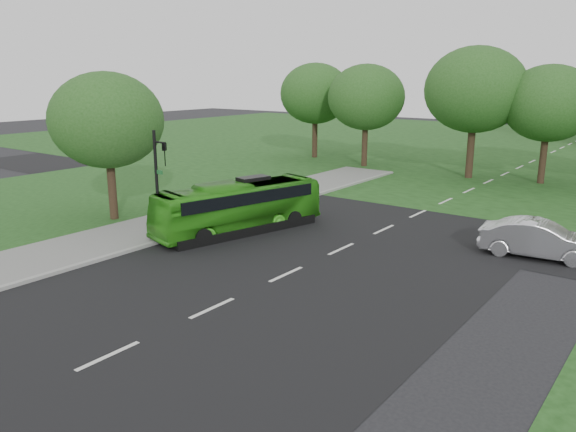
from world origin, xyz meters
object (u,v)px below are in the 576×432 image
object	(u,v)px
tree_park_a	(366,97)
tree_park_b	(475,90)
tree_side_near	(107,120)
tree_park_f	(315,94)
tree_park_c	(549,103)
sedan	(540,239)
traffic_light	(159,178)
bus	(239,207)

from	to	relation	value
tree_park_a	tree_park_b	xyz separation A→B (m)	(8.95, -0.25, 0.74)
tree_side_near	tree_park_f	bearing A→B (deg)	99.80
tree_park_c	sedan	world-z (taller)	tree_park_c
tree_park_b	tree_side_near	world-z (taller)	tree_park_b
tree_park_f	tree_park_c	bearing A→B (deg)	-3.10
tree_park_f	traffic_light	xyz separation A→B (m)	(9.77, -26.66, -2.79)
tree_park_a	tree_side_near	xyz separation A→B (m)	(-1.80, -23.56, -0.47)
tree_park_a	sedan	distance (m)	25.05
tree_park_a	tree_park_c	xyz separation A→B (m)	(13.76, 0.63, -0.11)
tree_park_a	tree_park_f	xyz separation A→B (m)	(-6.16, 1.71, 0.14)
tree_park_f	bus	bearing A→B (deg)	-63.95
tree_park_c	tree_side_near	world-z (taller)	tree_park_c
sedan	traffic_light	bearing A→B (deg)	112.54
tree_park_f	sedan	distance (m)	30.78
tree_park_c	tree_park_f	xyz separation A→B (m)	(-19.93, 1.08, 0.25)
sedan	tree_park_a	bearing A→B (deg)	39.54
tree_park_c	tree_side_near	size ratio (longest dim) A/B	1.07
tree_park_c	bus	xyz separation A→B (m)	(-8.62, -22.06, -4.30)
tree_park_a	tree_side_near	bearing A→B (deg)	-94.36
traffic_light	tree_park_b	bearing A→B (deg)	60.30
tree_side_near	traffic_light	distance (m)	5.99
tree_park_a	tree_park_b	distance (m)	8.98
tree_park_b	bus	distance (m)	22.12
tree_park_a	tree_park_c	size ratio (longest dim) A/B	1.02
tree_park_b	traffic_light	size ratio (longest dim) A/B	1.86
sedan	bus	bearing A→B (deg)	102.63
tree_park_b	sedan	bearing A→B (deg)	-62.07
tree_park_f	sedan	xyz separation A→B (m)	(23.96, -18.66, -4.99)
tree_park_a	traffic_light	world-z (taller)	tree_park_a
tree_park_f	tree_side_near	distance (m)	25.65
tree_park_b	tree_park_f	world-z (taller)	tree_park_b
tree_park_f	traffic_light	distance (m)	28.53
tree_park_a	tree_side_near	size ratio (longest dim) A/B	1.09
tree_side_near	sedan	world-z (taller)	tree_side_near
tree_park_c	tree_park_a	bearing A→B (deg)	-177.38
traffic_light	tree_park_a	bearing A→B (deg)	80.73
sedan	traffic_light	xyz separation A→B (m)	(-14.20, -8.00, 2.20)
tree_side_near	sedan	size ratio (longest dim) A/B	1.61
bus	sedan	bearing A→B (deg)	33.85
tree_park_b	traffic_light	bearing A→B (deg)	-102.21
tree_park_f	tree_park_a	bearing A→B (deg)	-15.51
tree_park_f	traffic_light	world-z (taller)	tree_park_f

